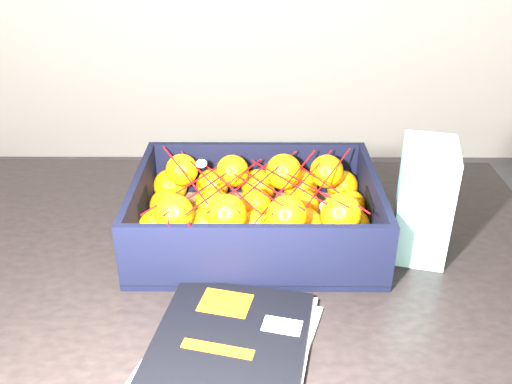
{
  "coord_description": "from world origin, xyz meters",
  "views": [
    {
      "loc": [
        -0.17,
        -1.1,
        1.31
      ],
      "look_at": [
        -0.17,
        -0.26,
        0.86
      ],
      "focal_mm": 39.08,
      "sensor_mm": 36.0,
      "label": 1
    }
  ],
  "objects_px": {
    "produce_crate": "(256,220)",
    "retail_carton": "(424,200)",
    "table": "(224,303)",
    "magazine_stack": "(227,354)"
  },
  "relations": [
    {
      "from": "produce_crate",
      "to": "retail_carton",
      "type": "xyz_separation_m",
      "value": [
        0.29,
        -0.03,
        0.06
      ]
    },
    {
      "from": "table",
      "to": "magazine_stack",
      "type": "distance_m",
      "value": 0.26
    },
    {
      "from": "retail_carton",
      "to": "produce_crate",
      "type": "bearing_deg",
      "value": -173.11
    },
    {
      "from": "table",
      "to": "produce_crate",
      "type": "distance_m",
      "value": 0.16
    },
    {
      "from": "table",
      "to": "magazine_stack",
      "type": "relative_size",
      "value": 3.65
    },
    {
      "from": "magazine_stack",
      "to": "produce_crate",
      "type": "relative_size",
      "value": 0.77
    },
    {
      "from": "table",
      "to": "retail_carton",
      "type": "bearing_deg",
      "value": 5.88
    },
    {
      "from": "table",
      "to": "retail_carton",
      "type": "relative_size",
      "value": 6.14
    },
    {
      "from": "table",
      "to": "magazine_stack",
      "type": "height_order",
      "value": "magazine_stack"
    },
    {
      "from": "produce_crate",
      "to": "retail_carton",
      "type": "height_order",
      "value": "retail_carton"
    }
  ]
}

